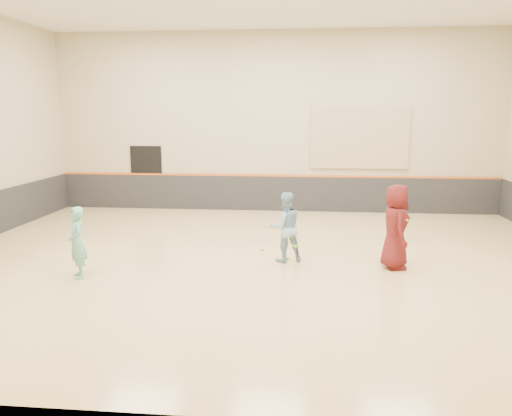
# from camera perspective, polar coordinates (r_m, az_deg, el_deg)

# --- Properties ---
(room) EXTENTS (15.04, 12.04, 6.22)m
(room) POSITION_cam_1_polar(r_m,az_deg,el_deg) (11.26, 0.39, -2.08)
(room) COLOR tan
(room) RESTS_ON ground
(wainscot_back) EXTENTS (14.90, 0.04, 1.20)m
(wainscot_back) POSITION_cam_1_polar(r_m,az_deg,el_deg) (17.14, 2.16, 1.67)
(wainscot_back) COLOR #232326
(wainscot_back) RESTS_ON floor
(accent_stripe) EXTENTS (14.90, 0.03, 0.06)m
(accent_stripe) POSITION_cam_1_polar(r_m,az_deg,el_deg) (17.05, 2.17, 3.72)
(accent_stripe) COLOR #D85914
(accent_stripe) RESTS_ON wall_back
(acoustic_panel) EXTENTS (3.20, 0.08, 2.00)m
(acoustic_panel) POSITION_cam_1_polar(r_m,az_deg,el_deg) (17.00, 11.75, 7.81)
(acoustic_panel) COLOR tan
(acoustic_panel) RESTS_ON wall_back
(doorway) EXTENTS (1.10, 0.05, 2.20)m
(doorway) POSITION_cam_1_polar(r_m,az_deg,el_deg) (17.91, -12.38, 3.43)
(doorway) COLOR black
(doorway) RESTS_ON floor
(girl) EXTENTS (0.59, 0.64, 1.47)m
(girl) POSITION_cam_1_polar(r_m,az_deg,el_deg) (10.76, -19.77, -3.75)
(girl) COLOR #68B4A1
(girl) RESTS_ON floor
(instructor) EXTENTS (0.94, 0.84, 1.59)m
(instructor) POSITION_cam_1_polar(r_m,az_deg,el_deg) (11.27, 3.35, -2.18)
(instructor) COLOR #81ACC8
(instructor) RESTS_ON floor
(young_man) EXTENTS (0.65, 0.94, 1.84)m
(young_man) POSITION_cam_1_polar(r_m,az_deg,el_deg) (11.14, 15.65, -2.07)
(young_man) COLOR #571415
(young_man) RESTS_ON floor
(held_racket) EXTENTS (0.39, 0.39, 0.56)m
(held_racket) POSITION_cam_1_polar(r_m,az_deg,el_deg) (11.09, 4.37, -3.74)
(held_racket) COLOR yellow
(held_racket) RESTS_ON instructor
(spare_racket) EXTENTS (0.72, 0.72, 0.14)m
(spare_racket) POSITION_cam_1_polar(r_m,az_deg,el_deg) (14.79, 1.49, -1.91)
(spare_racket) COLOR #AEC72B
(spare_racket) RESTS_ON floor
(ball_under_racket) EXTENTS (0.07, 0.07, 0.07)m
(ball_under_racket) POSITION_cam_1_polar(r_m,az_deg,el_deg) (11.53, 3.66, -5.78)
(ball_under_racket) COLOR #CEE836
(ball_under_racket) RESTS_ON floor
(ball_in_hand) EXTENTS (0.07, 0.07, 0.07)m
(ball_in_hand) POSITION_cam_1_polar(r_m,az_deg,el_deg) (10.96, 16.88, -1.30)
(ball_in_hand) COLOR #C0DC33
(ball_in_hand) RESTS_ON young_man
(ball_beside_spare) EXTENTS (0.07, 0.07, 0.07)m
(ball_beside_spare) POSITION_cam_1_polar(r_m,az_deg,el_deg) (12.27, 0.73, -4.74)
(ball_beside_spare) COLOR #B3CC2F
(ball_beside_spare) RESTS_ON floor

